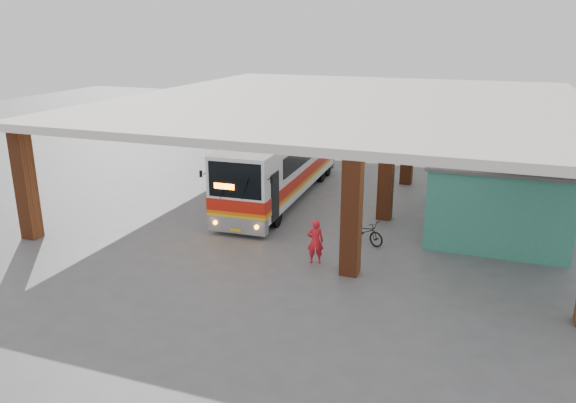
% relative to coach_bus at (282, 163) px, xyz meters
% --- Properties ---
extents(ground, '(90.00, 90.00, 0.00)m').
position_rel_coach_bus_xyz_m(ground, '(2.22, -4.41, -1.69)').
color(ground, '#515154').
rests_on(ground, ground).
extents(brick_columns, '(20.10, 21.60, 4.35)m').
position_rel_coach_bus_xyz_m(brick_columns, '(3.64, 0.59, 0.49)').
color(brick_columns, brown).
rests_on(brick_columns, ground).
extents(canopy_roof, '(21.00, 23.00, 0.30)m').
position_rel_coach_bus_xyz_m(canopy_roof, '(2.72, 2.09, 2.81)').
color(canopy_roof, silver).
rests_on(canopy_roof, brick_columns).
extents(shop_building, '(5.20, 8.20, 3.11)m').
position_rel_coach_bus_xyz_m(shop_building, '(9.71, -0.41, -0.12)').
color(shop_building, '#327F69').
rests_on(shop_building, ground).
extents(coach_bus, '(2.94, 11.75, 3.40)m').
position_rel_coach_bus_xyz_m(coach_bus, '(0.00, 0.00, 0.00)').
color(coach_bus, white).
rests_on(coach_bus, ground).
extents(motorcycle, '(1.87, 1.31, 0.93)m').
position_rel_coach_bus_xyz_m(motorcycle, '(5.03, -4.51, -1.22)').
color(motorcycle, black).
rests_on(motorcycle, ground).
extents(pedestrian, '(0.67, 0.55, 1.58)m').
position_rel_coach_bus_xyz_m(pedestrian, '(3.85, -6.94, -0.90)').
color(pedestrian, red).
rests_on(pedestrian, ground).
extents(red_chair, '(0.52, 0.52, 0.80)m').
position_rel_coach_bus_xyz_m(red_chair, '(7.31, 1.93, -1.32)').
color(red_chair, '#B72713').
rests_on(red_chair, ground).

